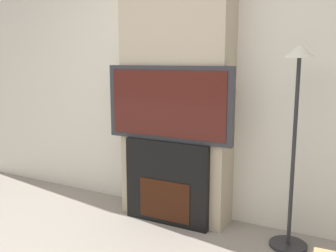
# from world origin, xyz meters

# --- Properties ---
(wall_back) EXTENTS (6.00, 0.06, 2.70)m
(wall_back) POSITION_xyz_m (0.00, 2.03, 1.35)
(wall_back) COLOR silver
(wall_back) RESTS_ON ground_plane
(chimney_breast) EXTENTS (1.01, 0.32, 2.70)m
(chimney_breast) POSITION_xyz_m (0.00, 1.84, 1.35)
(chimney_breast) COLOR tan
(chimney_breast) RESTS_ON ground_plane
(fireplace) EXTENTS (0.80, 0.15, 0.76)m
(fireplace) POSITION_xyz_m (0.00, 1.68, 0.38)
(fireplace) COLOR black
(fireplace) RESTS_ON ground_plane
(television) EXTENTS (1.18, 0.07, 0.65)m
(television) POSITION_xyz_m (0.00, 1.68, 1.09)
(television) COLOR #2D2D33
(television) RESTS_ON fireplace
(floor_lamp) EXTENTS (0.29, 0.29, 1.57)m
(floor_lamp) POSITION_xyz_m (1.06, 1.72, 1.03)
(floor_lamp) COLOR #262628
(floor_lamp) RESTS_ON ground_plane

